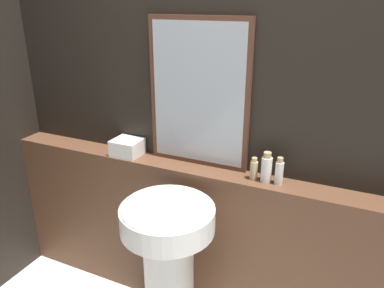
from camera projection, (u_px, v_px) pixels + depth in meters
The scene contains 8 objects.
wall_back at pixel (223, 114), 2.05m from camera, with size 8.00×0.06×2.50m.
vanity_counter at pixel (212, 243), 2.23m from camera, with size 2.74×0.17×0.95m.
pedestal_sink at pixel (169, 264), 1.92m from camera, with size 0.47×0.47×0.91m.
mirror at pixel (198, 94), 2.02m from camera, with size 0.58×0.03×0.81m.
towel_stack at pixel (127, 147), 2.26m from camera, with size 0.17×0.15×0.10m.
shampoo_bottle at pixel (254, 169), 1.95m from camera, with size 0.04×0.04×0.12m.
conditioner_bottle at pixel (266, 168), 1.92m from camera, with size 0.06×0.06×0.16m.
lotion_bottle at pixel (279, 172), 1.90m from camera, with size 0.04×0.04×0.15m.
Camera 1 is at (0.67, -0.60, 1.84)m, focal length 35.00 mm.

